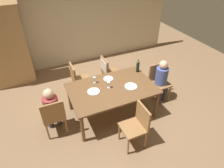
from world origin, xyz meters
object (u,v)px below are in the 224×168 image
Objects in this scene: chair_left_end at (54,115)px; wine_glass_near_left at (94,79)px; dinner_plate_host at (94,91)px; armoire_cabinet at (5,47)px; handbag at (95,87)px; dinner_plate_guest_left at (108,79)px; chair_right_end at (158,80)px; chair_far_left at (78,78)px; dinner_plate_guest_right at (131,86)px; chair_near at (137,124)px; person_woman_host at (52,107)px; dining_table at (112,90)px; chair_far_right at (107,69)px; person_man_bearded at (162,78)px; wine_bottle_tall_green at (138,66)px; wine_glass_centre at (109,84)px.

chair_left_end is 1.16m from wine_glass_near_left.
armoire_cabinet is at bearing 125.08° from dinner_plate_host.
chair_left_end is 3.29× the size of handbag.
dinner_plate_guest_left is 0.81× the size of handbag.
armoire_cabinet reaches higher than dinner_plate_guest_left.
chair_right_end is 2.03m from chair_far_left.
dinner_plate_guest_right is at bearing 13.40° from chair_right_end.
chair_near reaches higher than dinner_plate_host.
person_woman_host is at bearing 1.34° from chair_right_end.
handbag is (0.44, -0.00, -0.42)m from chair_far_left.
handbag is at bearing 94.19° from dining_table.
chair_right_end is (1.32, 0.09, -0.14)m from dining_table.
handbag is at bearing -90.00° from chair_far_right.
person_man_bearded is (2.63, 0.06, 0.11)m from chair_left_end.
dinner_plate_guest_right is (0.91, -1.10, 0.22)m from chair_far_left.
wine_bottle_tall_green is at bearing 40.78° from chair_far_right.
chair_far_left is (0.81, 1.06, 0.00)m from chair_left_end.
wine_glass_centre is at bearing 160.56° from dinner_plate_guest_right.
wine_bottle_tall_green is 1.30m from dinner_plate_host.
person_man_bearded is (1.32, -0.03, -0.03)m from dining_table.
armoire_cabinet is 2.68m from wine_glass_near_left.
dinner_plate_host is at bearing 0.32° from person_woman_host.
wine_bottle_tall_green is at bearing 14.08° from dinner_plate_host.
wine_glass_centre is (1.25, 0.12, 0.32)m from chair_left_end.
dinner_plate_guest_left is (0.57, -0.63, 0.22)m from chair_far_left.
chair_left_end is at bearing -162.58° from dinner_plate_guest_left.
chair_near is at bearing -84.87° from dining_table.
chair_near is at bearing 37.57° from person_man_bearded.
dinner_plate_host is at bearing 5.76° from chair_far_left.
dinner_plate_guest_right is (0.31, 0.84, 0.22)m from chair_near.
dinner_plate_guest_right is at bearing -11.33° from dinner_plate_host.
dining_table is 0.93m from wine_bottle_tall_green.
chair_near is at bearing -35.39° from person_woman_host.
chair_far_left reaches higher than dining_table.
armoire_cabinet is 2.13m from chair_far_left.
handbag is (0.21, 0.64, -0.74)m from wine_glass_near_left.
chair_left_end is at bearing 1.34° from person_man_bearded.
person_man_bearded reaches higher than dining_table.
chair_left_end is 1.00× the size of chair_far_right.
dinner_plate_host reaches higher than dining_table.
chair_near is at bearing -88.84° from dinner_plate_guest_left.
wine_glass_centre is 0.50m from dinner_plate_guest_right.
chair_far_right is at bearing 30.37° from person_woman_host.
chair_left_end is at bearing -176.21° from dining_table.
chair_left_end reaches higher than wine_glass_near_left.
chair_far_left is 2.08m from person_man_bearded.
armoire_cabinet reaches higher than wine_glass_centre.
dinner_plate_guest_left is 0.82× the size of dinner_plate_guest_right.
dinner_plate_host is at bearing -54.92° from armoire_cabinet.
person_man_bearded is at bearing -1.12° from person_woman_host.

